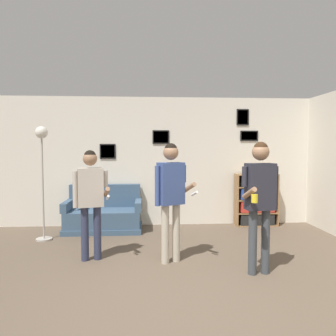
{
  "coord_description": "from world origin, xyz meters",
  "views": [
    {
      "loc": [
        -0.48,
        -3.12,
        1.65
      ],
      "look_at": [
        -0.16,
        1.89,
        1.33
      ],
      "focal_mm": 35.0,
      "sensor_mm": 36.0,
      "label": 1
    }
  ],
  "objects_px": {
    "bookshelf": "(256,200)",
    "person_player_foreground_center": "(171,189)",
    "floor_lamp": "(42,157)",
    "bottle_on_floor": "(83,234)",
    "person_player_foreground_left": "(91,193)",
    "person_watcher_holding_cup": "(260,193)",
    "drinking_cup": "(248,171)",
    "couch": "(104,216)"
  },
  "relations": [
    {
      "from": "bookshelf",
      "to": "bottle_on_floor",
      "type": "distance_m",
      "value": 3.58
    },
    {
      "from": "person_watcher_holding_cup",
      "to": "drinking_cup",
      "type": "bearing_deg",
      "value": 75.72
    },
    {
      "from": "person_player_foreground_left",
      "to": "drinking_cup",
      "type": "distance_m",
      "value": 3.52
    },
    {
      "from": "couch",
      "to": "drinking_cup",
      "type": "height_order",
      "value": "drinking_cup"
    },
    {
      "from": "person_watcher_holding_cup",
      "to": "bottle_on_floor",
      "type": "height_order",
      "value": "person_watcher_holding_cup"
    },
    {
      "from": "couch",
      "to": "person_player_foreground_left",
      "type": "relative_size",
      "value": 0.93
    },
    {
      "from": "couch",
      "to": "bookshelf",
      "type": "height_order",
      "value": "bookshelf"
    },
    {
      "from": "person_player_foreground_left",
      "to": "bottle_on_floor",
      "type": "bearing_deg",
      "value": 106.96
    },
    {
      "from": "person_watcher_holding_cup",
      "to": "drinking_cup",
      "type": "relative_size",
      "value": 15.28
    },
    {
      "from": "person_watcher_holding_cup",
      "to": "bottle_on_floor",
      "type": "distance_m",
      "value": 3.3
    },
    {
      "from": "bottle_on_floor",
      "to": "person_player_foreground_center",
      "type": "bearing_deg",
      "value": -40.36
    },
    {
      "from": "couch",
      "to": "person_player_foreground_center",
      "type": "height_order",
      "value": "person_player_foreground_center"
    },
    {
      "from": "floor_lamp",
      "to": "person_player_foreground_left",
      "type": "distance_m",
      "value": 1.59
    },
    {
      "from": "bottle_on_floor",
      "to": "drinking_cup",
      "type": "xyz_separation_m",
      "value": [
        3.27,
        0.84,
        1.05
      ]
    },
    {
      "from": "drinking_cup",
      "to": "bottle_on_floor",
      "type": "bearing_deg",
      "value": -165.61
    },
    {
      "from": "person_player_foreground_left",
      "to": "person_player_foreground_center",
      "type": "height_order",
      "value": "person_player_foreground_center"
    },
    {
      "from": "floor_lamp",
      "to": "person_player_foreground_center",
      "type": "distance_m",
      "value": 2.56
    },
    {
      "from": "floor_lamp",
      "to": "drinking_cup",
      "type": "relative_size",
      "value": 17.92
    },
    {
      "from": "couch",
      "to": "bookshelf",
      "type": "relative_size",
      "value": 1.37
    },
    {
      "from": "bookshelf",
      "to": "person_player_foreground_left",
      "type": "bearing_deg",
      "value": -148.15
    },
    {
      "from": "person_watcher_holding_cup",
      "to": "floor_lamp",
      "type": "bearing_deg",
      "value": 151.52
    },
    {
      "from": "bookshelf",
      "to": "drinking_cup",
      "type": "relative_size",
      "value": 9.7
    },
    {
      "from": "person_player_foreground_left",
      "to": "person_watcher_holding_cup",
      "type": "relative_size",
      "value": 0.93
    },
    {
      "from": "floor_lamp",
      "to": "drinking_cup",
      "type": "height_order",
      "value": "floor_lamp"
    },
    {
      "from": "floor_lamp",
      "to": "person_watcher_holding_cup",
      "type": "height_order",
      "value": "floor_lamp"
    },
    {
      "from": "floor_lamp",
      "to": "person_player_foreground_left",
      "type": "height_order",
      "value": "floor_lamp"
    },
    {
      "from": "bookshelf",
      "to": "person_player_foreground_center",
      "type": "relative_size",
      "value": 0.64
    },
    {
      "from": "floor_lamp",
      "to": "bottle_on_floor",
      "type": "bearing_deg",
      "value": -0.67
    },
    {
      "from": "person_player_foreground_center",
      "to": "drinking_cup",
      "type": "height_order",
      "value": "person_player_foreground_center"
    },
    {
      "from": "bookshelf",
      "to": "person_player_foreground_center",
      "type": "height_order",
      "value": "person_player_foreground_center"
    },
    {
      "from": "person_player_foreground_center",
      "to": "bottle_on_floor",
      "type": "distance_m",
      "value": 2.18
    },
    {
      "from": "bottle_on_floor",
      "to": "drinking_cup",
      "type": "height_order",
      "value": "drinking_cup"
    },
    {
      "from": "bookshelf",
      "to": "person_player_foreground_left",
      "type": "distance_m",
      "value": 3.7
    },
    {
      "from": "person_watcher_holding_cup",
      "to": "drinking_cup",
      "type": "xyz_separation_m",
      "value": [
        0.67,
        2.62,
        0.08
      ]
    },
    {
      "from": "bookshelf",
      "to": "person_watcher_holding_cup",
      "type": "height_order",
      "value": "person_watcher_holding_cup"
    },
    {
      "from": "drinking_cup",
      "to": "person_player_foreground_left",
      "type": "bearing_deg",
      "value": -146.57
    },
    {
      "from": "person_player_foreground_left",
      "to": "drinking_cup",
      "type": "xyz_separation_m",
      "value": [
        2.93,
        1.94,
        0.17
      ]
    },
    {
      "from": "couch",
      "to": "bottle_on_floor",
      "type": "xyz_separation_m",
      "value": [
        -0.29,
        -0.64,
        -0.2
      ]
    },
    {
      "from": "floor_lamp",
      "to": "person_player_foreground_left",
      "type": "xyz_separation_m",
      "value": [
        1.02,
        -1.11,
        -0.5
      ]
    },
    {
      "from": "person_player_foreground_center",
      "to": "drinking_cup",
      "type": "xyz_separation_m",
      "value": [
        1.78,
        2.11,
        0.09
      ]
    },
    {
      "from": "person_player_foreground_left",
      "to": "bottle_on_floor",
      "type": "xyz_separation_m",
      "value": [
        -0.33,
        1.1,
        -0.89
      ]
    },
    {
      "from": "bottle_on_floor",
      "to": "drinking_cup",
      "type": "relative_size",
      "value": 2.16
    }
  ]
}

